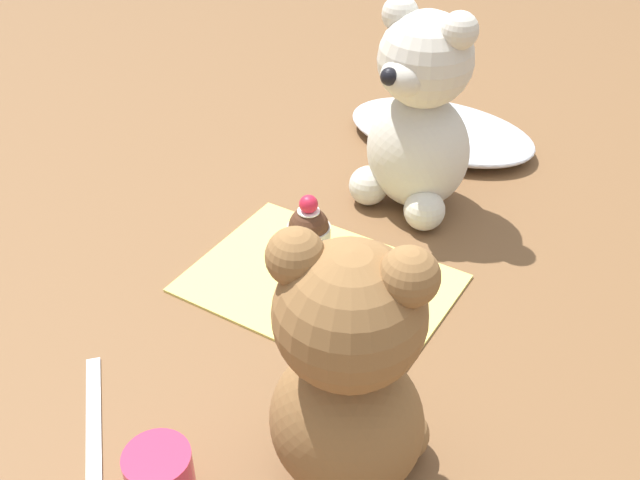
{
  "coord_description": "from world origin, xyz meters",
  "views": [
    {
      "loc": [
        0.3,
        -0.49,
        0.49
      ],
      "look_at": [
        0.0,
        0.0,
        0.06
      ],
      "focal_mm": 42.0,
      "sensor_mm": 36.0,
      "label": 1
    }
  ],
  "objects_px": {
    "teddy_bear_tan": "(349,376)",
    "cupcake_near_tan_bear": "(368,292)",
    "cupcake_near_cream_bear": "(309,229)",
    "saucer_plate": "(367,311)",
    "teddy_bear_cream": "(419,118)",
    "teaspoon": "(93,418)"
  },
  "relations": [
    {
      "from": "cupcake_near_cream_bear",
      "to": "teaspoon",
      "type": "distance_m",
      "value": 0.29
    },
    {
      "from": "teddy_bear_tan",
      "to": "saucer_plate",
      "type": "relative_size",
      "value": 2.49
    },
    {
      "from": "cupcake_near_tan_bear",
      "to": "teaspoon",
      "type": "xyz_separation_m",
      "value": [
        -0.13,
        -0.23,
        -0.03
      ]
    },
    {
      "from": "cupcake_near_cream_bear",
      "to": "teddy_bear_cream",
      "type": "bearing_deg",
      "value": 70.39
    },
    {
      "from": "cupcake_near_cream_bear",
      "to": "saucer_plate",
      "type": "xyz_separation_m",
      "value": [
        0.1,
        -0.06,
        -0.02
      ]
    },
    {
      "from": "teddy_bear_tan",
      "to": "cupcake_near_tan_bear",
      "type": "bearing_deg",
      "value": -82.22
    },
    {
      "from": "teddy_bear_cream",
      "to": "cupcake_near_tan_bear",
      "type": "xyz_separation_m",
      "value": [
        0.05,
        -0.2,
        -0.08
      ]
    },
    {
      "from": "cupcake_near_cream_bear",
      "to": "cupcake_near_tan_bear",
      "type": "height_order",
      "value": "cupcake_near_tan_bear"
    },
    {
      "from": "teddy_bear_cream",
      "to": "teaspoon",
      "type": "relative_size",
      "value": 1.69
    },
    {
      "from": "teddy_bear_cream",
      "to": "teaspoon",
      "type": "bearing_deg",
      "value": -91.67
    },
    {
      "from": "saucer_plate",
      "to": "cupcake_near_tan_bear",
      "type": "bearing_deg",
      "value": -153.43
    },
    {
      "from": "teddy_bear_cream",
      "to": "teaspoon",
      "type": "xyz_separation_m",
      "value": [
        -0.08,
        -0.43,
        -0.11
      ]
    },
    {
      "from": "cupcake_near_tan_bear",
      "to": "teddy_bear_cream",
      "type": "bearing_deg",
      "value": 104.28
    },
    {
      "from": "teddy_bear_cream",
      "to": "teddy_bear_tan",
      "type": "bearing_deg",
      "value": -62.52
    },
    {
      "from": "cupcake_near_cream_bear",
      "to": "cupcake_near_tan_bear",
      "type": "xyz_separation_m",
      "value": [
        0.1,
        -0.06,
        0.0
      ]
    },
    {
      "from": "teddy_bear_cream",
      "to": "saucer_plate",
      "type": "relative_size",
      "value": 2.59
    },
    {
      "from": "teddy_bear_tan",
      "to": "cupcake_near_tan_bear",
      "type": "xyz_separation_m",
      "value": [
        -0.07,
        0.16,
        -0.07
      ]
    },
    {
      "from": "teddy_bear_cream",
      "to": "saucer_plate",
      "type": "height_order",
      "value": "teddy_bear_cream"
    },
    {
      "from": "cupcake_near_cream_bear",
      "to": "saucer_plate",
      "type": "distance_m",
      "value": 0.12
    },
    {
      "from": "teddy_bear_cream",
      "to": "teaspoon",
      "type": "height_order",
      "value": "teddy_bear_cream"
    },
    {
      "from": "teddy_bear_cream",
      "to": "teddy_bear_tan",
      "type": "distance_m",
      "value": 0.38
    },
    {
      "from": "teddy_bear_tan",
      "to": "teaspoon",
      "type": "xyz_separation_m",
      "value": [
        -0.2,
        -0.06,
        -0.1
      ]
    }
  ]
}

